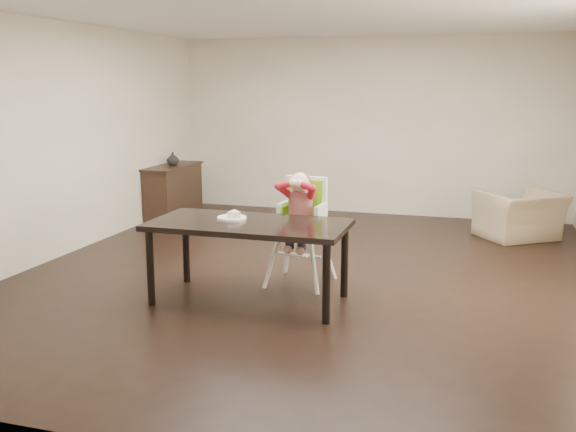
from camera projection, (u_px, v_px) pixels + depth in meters
name	position (u px, v px, depth m)	size (l,w,h in m)	color
ground	(310.00, 274.00, 6.83)	(7.00, 7.00, 0.00)	black
room_walls	(312.00, 97.00, 6.46)	(6.02, 7.02, 2.71)	#BEB59D
dining_table	(249.00, 230.00, 5.86)	(1.80, 0.90, 0.75)	black
high_chair	(302.00, 205.00, 6.38)	(0.51, 0.51, 1.13)	white
plate	(233.00, 217.00, 5.95)	(0.30, 0.30, 0.08)	white
armchair	(520.00, 207.00, 8.34)	(0.95, 0.62, 0.83)	tan
sideboard	(174.00, 191.00, 9.75)	(0.44, 1.26, 0.79)	black
vase	(173.00, 159.00, 9.66)	(0.19, 0.20, 0.19)	#99999E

